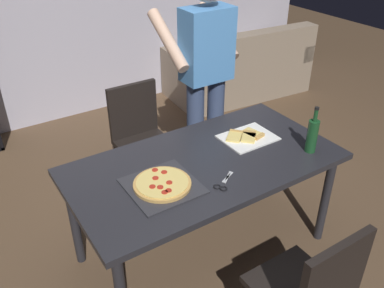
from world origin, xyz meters
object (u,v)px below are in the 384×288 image
object	(u,v)px
wine_bottle	(312,135)
kitchen_scissors	(223,184)
pepperoni_pizza_on_tray	(162,184)
person_serving_pizza	(205,73)
dining_table	(205,171)
chair_far_side	(140,132)
couch	(240,71)

from	to	relation	value
wine_bottle	kitchen_scissors	bearing A→B (deg)	178.88
pepperoni_pizza_on_tray	person_serving_pizza	bearing A→B (deg)	43.51
dining_table	wine_bottle	xyz separation A→B (m)	(0.64, -0.27, 0.19)
dining_table	person_serving_pizza	bearing A→B (deg)	55.68
chair_far_side	person_serving_pizza	distance (m)	0.72
kitchen_scissors	pepperoni_pizza_on_tray	bearing A→B (deg)	150.40
wine_bottle	pepperoni_pizza_on_tray	bearing A→B (deg)	169.43
chair_far_side	couch	xyz separation A→B (m)	(1.90, 1.05, -0.21)
dining_table	pepperoni_pizza_on_tray	xyz separation A→B (m)	(-0.35, -0.08, 0.09)
dining_table	couch	size ratio (longest dim) A/B	0.97
couch	kitchen_scissors	bearing A→B (deg)	-130.93
chair_far_side	person_serving_pizza	size ratio (longest dim) A/B	0.51
dining_table	couch	bearing A→B (deg)	46.35
dining_table	wine_bottle	size ratio (longest dim) A/B	5.42
couch	kitchen_scissors	size ratio (longest dim) A/B	9.16
dining_table	kitchen_scissors	bearing A→B (deg)	-101.14
couch	pepperoni_pizza_on_tray	xyz separation A→B (m)	(-2.25, -2.07, 0.46)
dining_table	kitchen_scissors	world-z (taller)	kitchen_scissors
pepperoni_pizza_on_tray	kitchen_scissors	bearing A→B (deg)	-29.60
chair_far_side	couch	size ratio (longest dim) A/B	0.51
pepperoni_pizza_on_tray	wine_bottle	size ratio (longest dim) A/B	1.25
dining_table	kitchen_scissors	size ratio (longest dim) A/B	8.92
couch	kitchen_scissors	world-z (taller)	couch
person_serving_pizza	wine_bottle	bearing A→B (deg)	-81.07
couch	pepperoni_pizza_on_tray	size ratio (longest dim) A/B	4.47
dining_table	chair_far_side	bearing A→B (deg)	90.00
couch	wine_bottle	distance (m)	2.64
dining_table	person_serving_pizza	xyz separation A→B (m)	(0.49, 0.72, 0.32)
chair_far_side	kitchen_scissors	world-z (taller)	chair_far_side
couch	wine_bottle	size ratio (longest dim) A/B	5.57
person_serving_pizza	kitchen_scissors	size ratio (longest dim) A/B	9.11
wine_bottle	couch	bearing A→B (deg)	60.99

